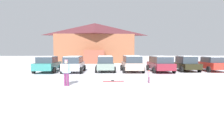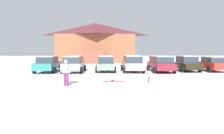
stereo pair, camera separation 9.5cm
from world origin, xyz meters
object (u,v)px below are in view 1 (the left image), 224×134
at_px(parked_beige_suv, 132,63).
at_px(skier_child_in_pink_snowsuit, 149,76).
at_px(parked_red_sedan, 212,64).
at_px(pair_of_skis, 113,81).
at_px(parked_grey_wagon, 105,63).
at_px(skier_adult_in_blue_parka, 66,71).
at_px(parked_black_sedan, 186,64).
at_px(ski_lodge, 95,42).
at_px(parked_teal_hatchback, 48,64).
at_px(parked_maroon_van, 160,63).
at_px(parked_silver_wagon, 74,64).

xyz_separation_m(parked_beige_suv, skier_child_in_pink_snowsuit, (0.07, -7.55, -0.43)).
bearing_deg(parked_red_sedan, pair_of_skis, -148.61).
bearing_deg(parked_red_sedan, parked_beige_suv, -179.06).
bearing_deg(parked_grey_wagon, skier_adult_in_blue_parka, -106.71).
bearing_deg(parked_black_sedan, pair_of_skis, -139.98).
relative_size(ski_lodge, parked_teal_hatchback, 3.20).
relative_size(parked_maroon_van, parked_black_sedan, 1.16).
distance_m(parked_beige_suv, parked_maroon_van, 3.00).
bearing_deg(skier_child_in_pink_snowsuit, parked_silver_wagon, 130.13).
relative_size(skier_child_in_pink_snowsuit, pair_of_skis, 0.57).
bearing_deg(skier_child_in_pink_snowsuit, parked_grey_wagon, 110.25).
bearing_deg(parked_black_sedan, parked_maroon_van, -169.59).
xyz_separation_m(parked_teal_hatchback, pair_of_skis, (6.51, -6.81, -0.83)).
bearing_deg(parked_black_sedan, skier_adult_in_blue_parka, -142.88).
bearing_deg(parked_maroon_van, parked_black_sedan, 10.41).
height_order(parked_maroon_van, parked_black_sedan, parked_black_sedan).
bearing_deg(parked_beige_suv, parked_silver_wagon, -178.00).
xyz_separation_m(parked_beige_suv, pair_of_skis, (-2.35, -6.67, -0.91)).
relative_size(parked_silver_wagon, pair_of_skis, 2.89).
height_order(parked_silver_wagon, parked_maroon_van, parked_maroon_van).
bearing_deg(parked_grey_wagon, parked_maroon_van, -5.36).
height_order(parked_teal_hatchback, parked_black_sedan, parked_black_sedan).
bearing_deg(parked_black_sedan, parked_red_sedan, -3.80).
xyz_separation_m(parked_silver_wagon, skier_child_in_pink_snowsuit, (6.18, -7.34, -0.40)).
height_order(parked_silver_wagon, parked_black_sedan, parked_black_sedan).
distance_m(parked_grey_wagon, parked_black_sedan, 8.82).
distance_m(parked_grey_wagon, parked_maroon_van, 5.86).
distance_m(parked_beige_suv, parked_black_sedan, 5.99).
bearing_deg(pair_of_skis, parked_grey_wagon, 93.93).
relative_size(parked_teal_hatchback, parked_beige_suv, 1.06).
xyz_separation_m(parked_teal_hatchback, parked_grey_wagon, (6.03, 0.18, 0.06)).
distance_m(parked_grey_wagon, parked_red_sedan, 11.65).
bearing_deg(ski_lodge, skier_child_in_pink_snowsuit, -79.96).
bearing_deg(ski_lodge, parked_black_sedan, -60.05).
distance_m(parked_red_sedan, pair_of_skis, 13.10).
relative_size(parked_grey_wagon, skier_adult_in_blue_parka, 2.53).
bearing_deg(parked_maroon_van, skier_child_in_pink_snowsuit, -111.73).
bearing_deg(parked_teal_hatchback, parked_maroon_van, -1.75).
xyz_separation_m(skier_child_in_pink_snowsuit, pair_of_skis, (-2.43, 0.88, -0.48)).
xyz_separation_m(ski_lodge, parked_maroon_van, (7.56, -18.85, -2.96)).
bearing_deg(skier_adult_in_blue_parka, pair_of_skis, 28.02).
bearing_deg(parked_red_sedan, parked_silver_wagon, -178.63).
distance_m(ski_lodge, parked_teal_hatchback, 19.22).
xyz_separation_m(ski_lodge, parked_teal_hatchback, (-4.30, -18.49, -3.02)).
height_order(ski_lodge, parked_red_sedan, ski_lodge).
distance_m(skier_adult_in_blue_parka, skier_child_in_pink_snowsuit, 5.57).
bearing_deg(parked_red_sedan, skier_adult_in_blue_parka, -149.32).
height_order(parked_grey_wagon, pair_of_skis, parked_grey_wagon).
xyz_separation_m(parked_teal_hatchback, parked_silver_wagon, (2.76, -0.36, 0.06)).
height_order(parked_grey_wagon, skier_child_in_pink_snowsuit, parked_grey_wagon).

